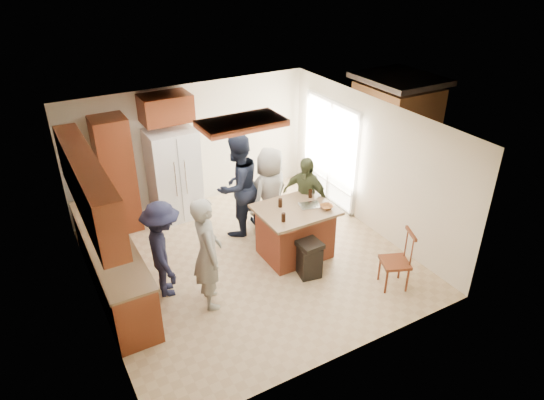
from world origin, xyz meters
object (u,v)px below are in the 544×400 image
person_counter (164,250)px  trash_bin (309,259)px  person_side_right (305,198)px  spindle_chair (396,262)px  person_front_left (207,253)px  person_behind_left (238,186)px  kitchen_island (295,231)px  refrigerator (174,175)px  person_behind_right (270,193)px

person_counter → trash_bin: bearing=-100.2°
trash_bin → person_side_right: bearing=61.0°
person_side_right → spindle_chair: bearing=-13.6°
person_front_left → spindle_chair: 2.94m
person_front_left → person_behind_left: (1.27, 1.60, 0.06)m
person_side_right → kitchen_island: (-0.48, -0.45, -0.32)m
person_side_right → trash_bin: (-0.59, -1.06, -0.47)m
person_side_right → refrigerator: refrigerator is taller
kitchen_island → spindle_chair: 1.77m
person_behind_right → kitchen_island: (0.04, -0.79, -0.39)m
person_front_left → person_counter: (-0.49, 0.56, -0.11)m
person_behind_right → person_front_left: bearing=13.8°
trash_bin → spindle_chair: bearing=-41.4°
person_front_left → person_side_right: (2.26, 0.88, -0.11)m
person_behind_right → person_counter: (-2.22, -0.67, -0.07)m
person_side_right → person_counter: person_counter is taller
refrigerator → kitchen_island: (1.31, -2.31, -0.43)m
person_behind_left → spindle_chair: size_ratio=1.94×
person_behind_left → person_behind_right: size_ratio=1.12×
refrigerator → trash_bin: bearing=-67.5°
refrigerator → trash_bin: (1.21, -2.92, -0.58)m
kitchen_island → spindle_chair: (0.92, -1.51, -0.02)m
refrigerator → person_behind_left: bearing=-54.9°
trash_bin → spindle_chair: size_ratio=0.63×
person_front_left → trash_bin: (1.68, -0.17, -0.58)m
person_behind_left → person_counter: 2.05m
refrigerator → spindle_chair: size_ratio=1.81×
person_behind_right → spindle_chair: 2.53m
spindle_chair → kitchen_island: bearing=121.4°
refrigerator → kitchen_island: 2.69m
person_behind_right → person_side_right: person_behind_right is taller
refrigerator → person_front_left: bearing=-99.6°
person_side_right → refrigerator: (-1.80, 1.86, 0.11)m
kitchen_island → trash_bin: 0.64m
spindle_chair → person_behind_left: bearing=118.1°
person_counter → spindle_chair: 3.60m
person_front_left → spindle_chair: person_front_left is taller
person_counter → trash_bin: (2.16, -0.73, -0.47)m
refrigerator → spindle_chair: (2.24, -3.83, -0.45)m
person_front_left → kitchen_island: bearing=-65.8°
refrigerator → trash_bin: size_ratio=2.86×
person_front_left → trash_bin: person_front_left is taller
spindle_chair → trash_bin: bearing=138.6°
person_front_left → spindle_chair: size_ratio=1.81×
person_side_right → person_front_left: bearing=-94.9°
person_side_right → spindle_chair: person_side_right is taller
person_behind_left → trash_bin: person_behind_left is taller
person_side_right → kitchen_island: 0.73m
spindle_chair → refrigerator: bearing=120.3°
person_counter → kitchen_island: bearing=-84.6°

